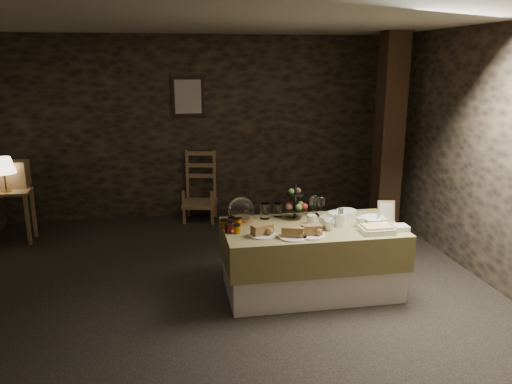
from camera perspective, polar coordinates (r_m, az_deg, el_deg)
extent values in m
cube|color=black|center=(5.25, -4.31, -10.47)|extent=(5.50, 5.00, 0.01)
cube|color=black|center=(7.31, -6.49, 7.29)|extent=(5.50, 0.02, 2.60)
cube|color=black|center=(2.46, 0.99, -7.55)|extent=(5.50, 0.02, 2.60)
cube|color=black|center=(5.78, 23.72, 4.19)|extent=(0.02, 5.00, 2.60)
cube|color=#BEB4A1|center=(4.77, -4.95, 19.08)|extent=(5.50, 5.00, 0.01)
cube|color=white|center=(5.01, 6.29, -7.78)|extent=(1.66, 0.85, 0.64)
cube|color=olive|center=(4.95, 6.34, -5.81)|extent=(1.72, 0.91, 0.35)
cube|color=#9B794D|center=(6.96, -26.88, -0.03)|extent=(0.62, 0.36, 0.04)
cube|color=#9B794D|center=(6.83, -24.64, -2.95)|extent=(0.04, 0.04, 0.63)
cube|color=#9B794D|center=(7.11, -24.06, -2.24)|extent=(0.04, 0.04, 0.63)
cylinder|color=#B29149|center=(6.90, -26.62, 0.10)|extent=(0.13, 0.13, 0.02)
cylinder|color=#B29149|center=(6.87, -26.72, 0.97)|extent=(0.02, 0.02, 0.23)
cone|color=beige|center=(6.83, -26.93, 2.74)|extent=(0.29, 0.29, 0.20)
cube|color=#9B794D|center=(7.08, -26.26, 1.82)|extent=(0.42, 0.26, 0.34)
cube|color=#9B794D|center=(7.22, -6.43, -1.33)|extent=(0.54, 0.53, 0.06)
cube|color=#9B794D|center=(7.28, -6.64, 3.04)|extent=(0.44, 0.12, 0.44)
cube|color=black|center=(6.73, 14.95, 6.26)|extent=(0.30, 0.30, 2.60)
cube|color=black|center=(7.23, -7.79, 10.76)|extent=(0.45, 0.03, 0.55)
cube|color=beige|center=(7.20, -7.78, 10.74)|extent=(0.37, 0.01, 0.47)
cylinder|color=white|center=(5.03, 9.28, -2.87)|extent=(0.19, 0.19, 0.10)
cylinder|color=white|center=(5.18, 10.28, -2.48)|extent=(0.20, 0.20, 0.08)
cylinder|color=white|center=(4.91, 9.63, -3.17)|extent=(0.10, 0.10, 0.12)
imported|color=white|center=(4.87, 7.97, -3.37)|extent=(0.14, 0.14, 0.11)
imported|color=white|center=(4.78, 8.40, -3.78)|extent=(0.11, 0.11, 0.09)
cylinder|color=white|center=(4.93, 6.37, -3.16)|extent=(0.09, 0.09, 0.09)
cylinder|color=white|center=(4.94, 11.82, -3.37)|extent=(0.08, 0.08, 0.09)
imported|color=white|center=(5.09, 13.28, -3.10)|extent=(0.25, 0.25, 0.06)
cylinder|color=#9B794D|center=(5.00, -1.69, -3.32)|extent=(0.26, 0.26, 0.01)
cylinder|color=brown|center=(4.98, -1.70, -2.87)|extent=(0.22, 0.22, 0.07)
sphere|color=white|center=(4.96, -1.70, -2.07)|extent=(0.26, 0.26, 0.26)
cylinder|color=black|center=(5.07, 4.49, -1.06)|extent=(0.03, 0.03, 0.36)
cylinder|color=black|center=(5.09, 4.47, -1.97)|extent=(0.25, 0.25, 0.01)
cylinder|color=black|center=(5.05, 4.51, -0.26)|extent=(0.18, 0.18, 0.01)
sphere|color=olive|center=(5.13, 5.08, -1.46)|extent=(0.07, 0.07, 0.07)
sphere|color=maroon|center=(5.11, 3.80, -1.49)|extent=(0.07, 0.07, 0.07)
sphere|color=olive|center=(5.03, 4.89, -1.77)|extent=(0.07, 0.07, 0.07)
sphere|color=brown|center=(5.03, 3.76, -1.73)|extent=(0.07, 0.07, 0.07)
sphere|color=maroon|center=(5.06, 5.52, -1.67)|extent=(0.07, 0.07, 0.07)
cylinder|color=white|center=(4.60, 0.70, -4.90)|extent=(0.26, 0.26, 0.01)
cube|color=brown|center=(4.58, 0.70, -4.28)|extent=(0.22, 0.16, 0.09)
cylinder|color=white|center=(4.56, 4.20, -5.14)|extent=(0.26, 0.26, 0.01)
cube|color=brown|center=(4.54, 4.22, -4.52)|extent=(0.22, 0.15, 0.09)
cylinder|color=white|center=(4.62, 6.28, -4.91)|extent=(0.26, 0.26, 0.01)
cube|color=brown|center=(4.60, 6.29, -4.30)|extent=(0.20, 0.10, 0.09)
cylinder|color=#520B12|center=(4.77, -2.88, -3.83)|extent=(0.06, 0.06, 0.07)
cylinder|color=#C66700|center=(4.65, -2.19, -4.30)|extent=(0.06, 0.06, 0.07)
cylinder|color=#520B12|center=(4.67, -3.22, -4.24)|extent=(0.06, 0.06, 0.07)
cylinder|color=#C66700|center=(4.84, -2.04, -3.52)|extent=(0.06, 0.06, 0.07)
cylinder|color=#520B12|center=(4.89, -2.84, -3.34)|extent=(0.06, 0.06, 0.07)
cylinder|color=#C66700|center=(4.81, -3.67, -3.68)|extent=(0.06, 0.06, 0.07)
cube|color=white|center=(4.81, 13.61, -4.23)|extent=(0.30, 0.22, 0.05)
cube|color=#FCDD82|center=(4.80, 13.64, -3.83)|extent=(0.26, 0.18, 0.02)
cube|color=white|center=(4.94, 16.18, -3.93)|extent=(0.14, 0.14, 0.04)
cube|color=#9B794D|center=(5.18, 14.66, -2.16)|extent=(0.18, 0.10, 0.22)
cylinder|color=white|center=(5.06, 1.04, -2.18)|extent=(0.10, 0.10, 0.16)
cylinder|color=white|center=(5.14, 2.51, -2.06)|extent=(0.09, 0.09, 0.14)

